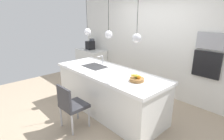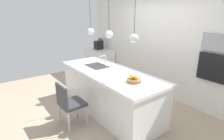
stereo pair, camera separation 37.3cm
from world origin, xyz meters
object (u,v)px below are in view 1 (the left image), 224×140
coffee_machine (90,45)px  chair_near (71,104)px  oven (207,64)px  microwave (211,41)px  fruit_bowl (137,79)px

coffee_machine → chair_near: (2.45, -2.23, -0.52)m
coffee_machine → oven: bearing=4.5°
coffee_machine → microwave: bearing=4.5°
coffee_machine → oven: size_ratio=0.68×
fruit_bowl → coffee_machine: coffee_machine is taller
fruit_bowl → microwave: microwave is taller
coffee_machine → chair_near: 3.35m
microwave → oven: bearing=0.0°
fruit_bowl → microwave: bearing=70.1°
coffee_machine → chair_near: size_ratio=0.44×
fruit_bowl → coffee_machine: bearing=157.9°
fruit_bowl → microwave: 1.79m
coffee_machine → microwave: 3.82m
oven → chair_near: oven is taller
coffee_machine → microwave: (3.77, 0.30, 0.53)m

